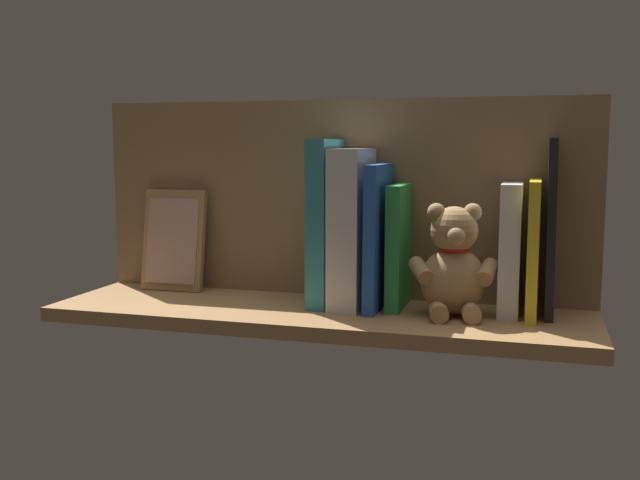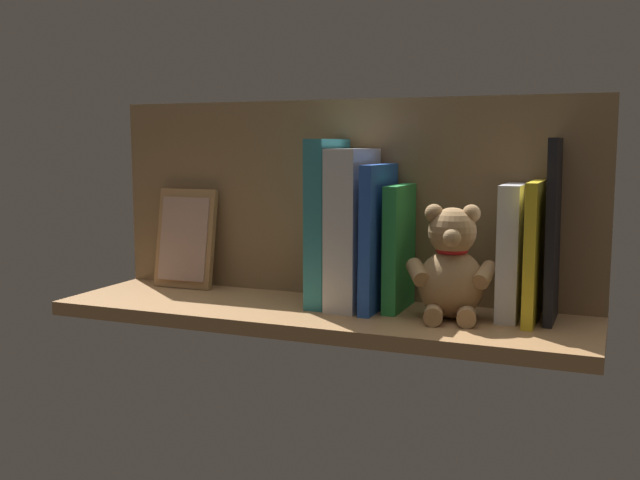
{
  "view_description": "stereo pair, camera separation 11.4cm",
  "coord_description": "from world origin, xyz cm",
  "px_view_note": "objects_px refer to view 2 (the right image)",
  "views": [
    {
      "loc": [
        -32.35,
        108.88,
        25.31
      ],
      "look_at": [
        0.0,
        0.0,
        10.73
      ],
      "focal_mm": 41.27,
      "sensor_mm": 36.0,
      "label": 1
    },
    {
      "loc": [
        -43.14,
        105.07,
        25.31
      ],
      "look_at": [
        0.0,
        0.0,
        10.73
      ],
      "focal_mm": 41.27,
      "sensor_mm": 36.0,
      "label": 2
    }
  ],
  "objects_px": {
    "picture_frame_leaning": "(185,239)",
    "book_0": "(553,231)",
    "dictionary_thick_white": "(353,229)",
    "teddy_bear": "(451,269)"
  },
  "relations": [
    {
      "from": "book_0",
      "to": "teddy_bear",
      "type": "distance_m",
      "value": 0.15
    },
    {
      "from": "dictionary_thick_white",
      "to": "picture_frame_leaning",
      "type": "relative_size",
      "value": 1.4
    },
    {
      "from": "teddy_bear",
      "to": "picture_frame_leaning",
      "type": "relative_size",
      "value": 0.95
    },
    {
      "from": "teddy_bear",
      "to": "dictionary_thick_white",
      "type": "xyz_separation_m",
      "value": [
        0.16,
        -0.02,
        0.05
      ]
    },
    {
      "from": "dictionary_thick_white",
      "to": "picture_frame_leaning",
      "type": "xyz_separation_m",
      "value": [
        0.33,
        -0.04,
        -0.04
      ]
    },
    {
      "from": "teddy_bear",
      "to": "dictionary_thick_white",
      "type": "bearing_deg",
      "value": -18.39
    },
    {
      "from": "teddy_bear",
      "to": "picture_frame_leaning",
      "type": "height_order",
      "value": "picture_frame_leaning"
    },
    {
      "from": "book_0",
      "to": "teddy_bear",
      "type": "xyz_separation_m",
      "value": [
        0.14,
        0.04,
        -0.06
      ]
    },
    {
      "from": "book_0",
      "to": "teddy_bear",
      "type": "height_order",
      "value": "book_0"
    },
    {
      "from": "picture_frame_leaning",
      "to": "book_0",
      "type": "bearing_deg",
      "value": 177.77
    }
  ]
}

